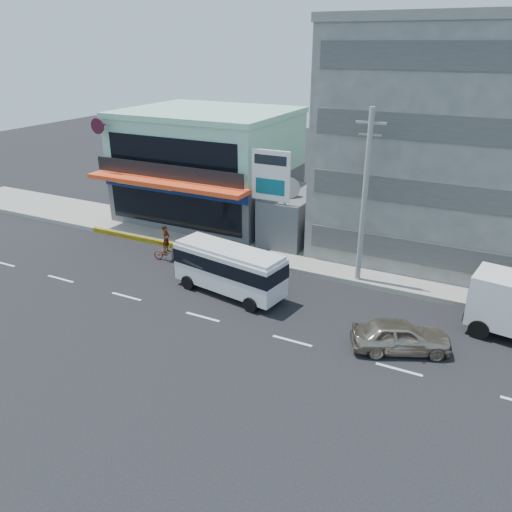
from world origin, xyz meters
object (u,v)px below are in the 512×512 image
(shop_building, at_px, (209,168))
(sedan, at_px, (401,336))
(utility_pole_near, at_px, (364,199))
(motorcycle_rider, at_px, (167,249))
(satellite_dish, at_px, (289,196))
(billboard, at_px, (271,181))
(concrete_building, at_px, (463,147))
(minibus, at_px, (229,267))

(shop_building, relative_size, sedan, 2.79)
(utility_pole_near, bearing_deg, motorcycle_rider, -169.35)
(satellite_dish, relative_size, sedan, 0.34)
(billboard, bearing_deg, satellite_dish, 74.48)
(satellite_dish, distance_m, billboard, 2.31)
(utility_pole_near, height_order, motorcycle_rider, utility_pole_near)
(billboard, xyz_separation_m, utility_pole_near, (6.50, -1.80, 0.22))
(concrete_building, bearing_deg, motorcycle_rider, -148.29)
(utility_pole_near, bearing_deg, shop_building, 154.94)
(sedan, bearing_deg, motorcycle_rider, 53.25)
(satellite_dish, relative_size, utility_pole_near, 0.15)
(satellite_dish, height_order, motorcycle_rider, satellite_dish)
(billboard, bearing_deg, utility_pole_near, -15.48)
(billboard, height_order, minibus, billboard)
(motorcycle_rider, bearing_deg, utility_pole_near, 10.65)
(satellite_dish, relative_size, minibus, 0.22)
(concrete_building, distance_m, satellite_dish, 11.30)
(satellite_dish, bearing_deg, motorcycle_rider, -135.42)
(motorcycle_rider, bearing_deg, concrete_building, 31.71)
(billboard, height_order, motorcycle_rider, billboard)
(concrete_building, relative_size, satellite_dish, 10.67)
(shop_building, height_order, utility_pole_near, utility_pole_near)
(satellite_dish, distance_m, utility_pole_near, 7.17)
(minibus, bearing_deg, concrete_building, 50.11)
(shop_building, relative_size, utility_pole_near, 1.24)
(utility_pole_near, bearing_deg, sedan, -58.01)
(concrete_building, bearing_deg, billboard, -151.08)
(concrete_building, distance_m, sedan, 14.88)
(motorcycle_rider, bearing_deg, billboard, 36.67)
(concrete_building, xyz_separation_m, sedan, (-0.31, -13.50, -6.24))
(utility_pole_near, bearing_deg, minibus, -143.79)
(shop_building, bearing_deg, sedan, -35.13)
(billboard, relative_size, motorcycle_rider, 2.92)
(concrete_building, bearing_deg, satellite_dish, -158.20)
(concrete_building, height_order, minibus, concrete_building)
(motorcycle_rider, bearing_deg, minibus, -20.52)
(minibus, bearing_deg, utility_pole_near, 36.21)
(utility_pole_near, relative_size, sedan, 2.25)
(concrete_building, xyz_separation_m, motorcycle_rider, (-15.93, -9.84, -6.22))
(utility_pole_near, bearing_deg, billboard, 164.52)
(minibus, bearing_deg, billboard, 94.00)
(shop_building, bearing_deg, motorcycle_rider, -76.76)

